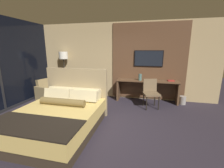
{
  "coord_description": "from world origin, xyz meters",
  "views": [
    {
      "loc": [
        1.15,
        -3.01,
        1.83
      ],
      "look_at": [
        0.2,
        1.03,
        0.87
      ],
      "focal_mm": 24.0,
      "sensor_mm": 36.0,
      "label": 1
    }
  ],
  "objects": [
    {
      "name": "floor_lamp",
      "position": [
        -2.06,
        2.34,
        1.47
      ],
      "size": [
        0.34,
        0.34,
        1.75
      ],
      "color": "#282623",
      "rests_on": "ground_plane"
    },
    {
      "name": "desk",
      "position": [
        1.18,
        2.33,
        0.54
      ],
      "size": [
        2.12,
        0.49,
        0.78
      ],
      "color": "brown",
      "rests_on": "ground_plane"
    },
    {
      "name": "wall_back_tv_panel",
      "position": [
        0.18,
        2.59,
        1.4
      ],
      "size": [
        7.2,
        0.09,
        2.8
      ],
      "color": "tan",
      "rests_on": "ground_plane"
    },
    {
      "name": "vase_tall",
      "position": [
        0.93,
        2.24,
        0.89
      ],
      "size": [
        0.11,
        0.11,
        0.22
      ],
      "color": "#4C706B",
      "rests_on": "desk"
    },
    {
      "name": "book",
      "position": [
        1.97,
        2.34,
        0.79
      ],
      "size": [
        0.24,
        0.18,
        0.03
      ],
      "color": "maroon",
      "rests_on": "desk"
    },
    {
      "name": "tv",
      "position": [
        1.18,
        2.52,
        1.52
      ],
      "size": [
        1.01,
        0.04,
        0.57
      ],
      "color": "black"
    },
    {
      "name": "waste_bin",
      "position": [
        2.39,
        2.27,
        0.14
      ],
      "size": [
        0.22,
        0.22,
        0.28
      ],
      "color": "gray",
      "rests_on": "ground_plane"
    },
    {
      "name": "ground_plane",
      "position": [
        0.0,
        0.0,
        0.0
      ],
      "size": [
        16.0,
        16.0,
        0.0
      ],
      "primitive_type": "plane",
      "color": "#28232D"
    },
    {
      "name": "desk_chair",
      "position": [
        1.3,
        1.77,
        0.55
      ],
      "size": [
        0.58,
        0.58,
        0.91
      ],
      "rotation": [
        0.0,
        0.0,
        0.28
      ],
      "color": "brown",
      "rests_on": "ground_plane"
    },
    {
      "name": "bed",
      "position": [
        -0.78,
        -0.16,
        0.33
      ],
      "size": [
        1.79,
        2.18,
        1.32
      ],
      "color": "#33281E",
      "rests_on": "ground_plane"
    },
    {
      "name": "armchair_by_window",
      "position": [
        -2.37,
        1.66,
        0.26
      ],
      "size": [
        0.83,
        0.86,
        0.77
      ],
      "rotation": [
        0.0,
        0.0,
        1.32
      ],
      "color": "olive",
      "rests_on": "ground_plane"
    }
  ]
}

